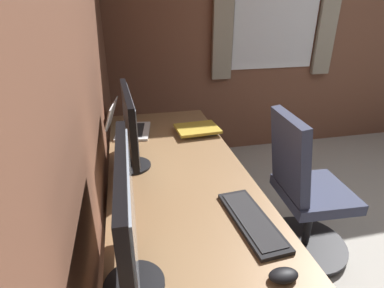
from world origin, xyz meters
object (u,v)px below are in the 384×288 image
object	(u,v)px
keyboard_main	(252,220)
mouse_main	(283,275)
book_stack_near	(197,129)
office_chair	(304,195)
monitor_primary	(130,125)
laptop_leftmost	(124,125)
drawer_pedestal	(178,239)
monitor_secondary	(128,219)

from	to	relation	value
keyboard_main	mouse_main	world-z (taller)	mouse_main
keyboard_main	book_stack_near	size ratio (longest dim) A/B	1.41
office_chair	book_stack_near	bearing A→B (deg)	48.97
monitor_primary	laptop_leftmost	size ratio (longest dim) A/B	1.58
keyboard_main	office_chair	xyz separation A→B (m)	(0.49, -0.58, -0.28)
mouse_main	book_stack_near	distance (m)	1.28
drawer_pedestal	keyboard_main	world-z (taller)	keyboard_main
monitor_secondary	keyboard_main	distance (m)	0.60
mouse_main	office_chair	distance (m)	1.02
laptop_leftmost	office_chair	xyz separation A→B (m)	(-0.62, -1.07, -0.32)
monitor_secondary	book_stack_near	bearing A→B (deg)	-22.31
drawer_pedestal	office_chair	distance (m)	0.85
mouse_main	office_chair	xyz separation A→B (m)	(0.78, -0.59, -0.29)
drawer_pedestal	monitor_secondary	distance (m)	0.92
monitor_secondary	keyboard_main	xyz separation A→B (m)	(0.21, -0.49, -0.26)
drawer_pedestal	monitor_secondary	xyz separation A→B (m)	(-0.60, 0.24, 0.65)
monitor_secondary	monitor_primary	bearing A→B (deg)	-2.34
keyboard_main	book_stack_near	xyz separation A→B (m)	(0.99, -0.00, 0.01)
monitor_primary	keyboard_main	xyz separation A→B (m)	(-0.59, -0.46, -0.24)
monitor_primary	book_stack_near	bearing A→B (deg)	-49.17
monitor_primary	monitor_secondary	xyz separation A→B (m)	(-0.81, 0.03, 0.02)
mouse_main	office_chair	bearing A→B (deg)	-37.02
monitor_secondary	laptop_leftmost	world-z (taller)	monitor_secondary
office_chair	monitor_primary	bearing A→B (deg)	84.27
monitor_primary	laptop_leftmost	xyz separation A→B (m)	(0.51, 0.04, -0.20)
book_stack_near	office_chair	xyz separation A→B (m)	(-0.50, -0.58, -0.30)
office_chair	drawer_pedestal	bearing A→B (deg)	97.01
office_chair	monitor_secondary	bearing A→B (deg)	123.20
book_stack_near	office_chair	world-z (taller)	office_chair
monitor_primary	book_stack_near	world-z (taller)	monitor_primary
drawer_pedestal	laptop_leftmost	distance (m)	0.88
monitor_primary	mouse_main	bearing A→B (deg)	-153.07
laptop_leftmost	office_chair	bearing A→B (deg)	-119.92
monitor_secondary	book_stack_near	world-z (taller)	monitor_secondary
monitor_primary	drawer_pedestal	bearing A→B (deg)	-135.08
monitor_primary	keyboard_main	size ratio (longest dim) A/B	1.34
laptop_leftmost	book_stack_near	bearing A→B (deg)	-103.12
book_stack_near	mouse_main	bearing A→B (deg)	179.49
drawer_pedestal	monitor_primary	size ratio (longest dim) A/B	1.20
keyboard_main	mouse_main	bearing A→B (deg)	177.78
monitor_primary	keyboard_main	distance (m)	0.79
laptop_leftmost	mouse_main	xyz separation A→B (m)	(-1.40, -0.49, -0.03)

